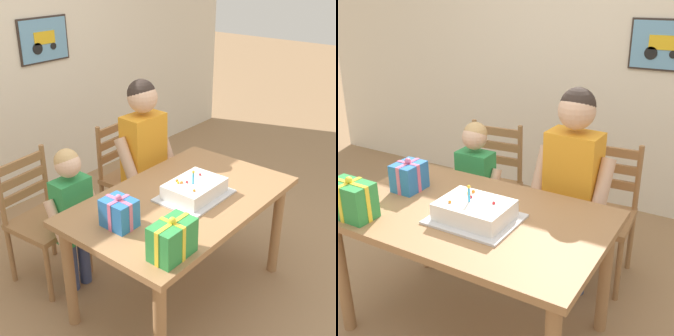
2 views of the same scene
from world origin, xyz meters
TOP-DOWN VIEW (x-y plane):
  - ground_plane at (0.00, 0.00)m, footprint 20.00×20.00m
  - back_wall at (0.00, 1.99)m, footprint 6.40×0.11m
  - dining_table at (0.00, 0.00)m, footprint 1.43×0.88m
  - birthday_cake at (0.06, -0.05)m, footprint 0.44×0.34m
  - gift_box_red_large at (-0.47, 0.07)m, footprint 0.15×0.18m
  - gift_box_beside_cake at (-0.50, -0.33)m, footprint 0.24×0.15m
  - chair_left at (-0.44, 0.88)m, footprint 0.46×0.46m
  - chair_right at (0.43, 0.88)m, footprint 0.45×0.45m
  - child_older at (0.32, 0.61)m, footprint 0.49×0.28m
  - child_younger at (-0.38, 0.61)m, footprint 0.37×0.21m

SIDE VIEW (x-z plane):
  - ground_plane at x=0.00m, z-range 0.00..0.00m
  - chair_left at x=-0.44m, z-range 0.01..0.93m
  - chair_right at x=0.43m, z-range 0.01..0.93m
  - child_younger at x=-0.38m, z-range 0.11..1.15m
  - dining_table at x=0.00m, z-range 0.28..1.03m
  - birthday_cake at x=0.06m, z-range 0.71..0.90m
  - child_older at x=0.32m, z-range 0.15..1.48m
  - gift_box_red_large at x=-0.47m, z-range 0.74..0.94m
  - gift_box_beside_cake at x=-0.50m, z-range 0.74..0.97m
  - back_wall at x=0.00m, z-range 0.00..2.60m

